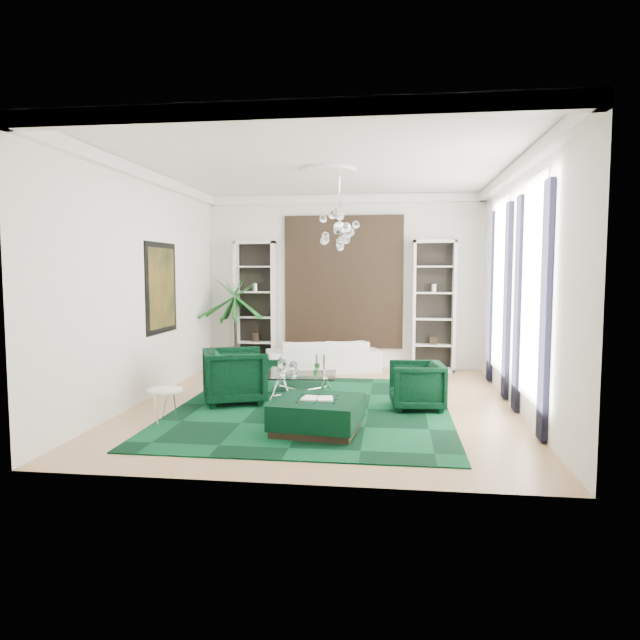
# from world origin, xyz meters

# --- Properties ---
(floor) EXTENTS (6.00, 7.00, 0.02)m
(floor) POSITION_xyz_m (0.00, 0.00, -0.01)
(floor) COLOR tan
(floor) RESTS_ON ground
(ceiling) EXTENTS (6.00, 7.00, 0.02)m
(ceiling) POSITION_xyz_m (0.00, 0.00, 3.81)
(ceiling) COLOR white
(ceiling) RESTS_ON ground
(wall_back) EXTENTS (6.00, 0.02, 3.80)m
(wall_back) POSITION_xyz_m (0.00, 3.51, 1.90)
(wall_back) COLOR silver
(wall_back) RESTS_ON ground
(wall_front) EXTENTS (6.00, 0.02, 3.80)m
(wall_front) POSITION_xyz_m (0.00, -3.51, 1.90)
(wall_front) COLOR silver
(wall_front) RESTS_ON ground
(wall_left) EXTENTS (0.02, 7.00, 3.80)m
(wall_left) POSITION_xyz_m (-3.01, 0.00, 1.90)
(wall_left) COLOR silver
(wall_left) RESTS_ON ground
(wall_right) EXTENTS (0.02, 7.00, 3.80)m
(wall_right) POSITION_xyz_m (3.01, 0.00, 1.90)
(wall_right) COLOR silver
(wall_right) RESTS_ON ground
(crown_molding) EXTENTS (6.00, 7.00, 0.18)m
(crown_molding) POSITION_xyz_m (0.00, 0.00, 3.70)
(crown_molding) COLOR white
(crown_molding) RESTS_ON ceiling
(ceiling_medallion) EXTENTS (0.90, 0.90, 0.05)m
(ceiling_medallion) POSITION_xyz_m (0.00, 0.30, 3.77)
(ceiling_medallion) COLOR white
(ceiling_medallion) RESTS_ON ceiling
(tapestry) EXTENTS (2.50, 0.06, 2.80)m
(tapestry) POSITION_xyz_m (0.00, 3.46, 1.90)
(tapestry) COLOR black
(tapestry) RESTS_ON wall_back
(shelving_left) EXTENTS (0.90, 0.38, 2.80)m
(shelving_left) POSITION_xyz_m (-1.95, 3.31, 1.40)
(shelving_left) COLOR white
(shelving_left) RESTS_ON floor
(shelving_right) EXTENTS (0.90, 0.38, 2.80)m
(shelving_right) POSITION_xyz_m (1.95, 3.31, 1.40)
(shelving_right) COLOR white
(shelving_right) RESTS_ON floor
(painting) EXTENTS (0.04, 1.30, 1.60)m
(painting) POSITION_xyz_m (-2.97, 0.60, 1.85)
(painting) COLOR black
(painting) RESTS_ON wall_left
(window_near) EXTENTS (0.03, 1.10, 2.90)m
(window_near) POSITION_xyz_m (2.99, -0.90, 1.90)
(window_near) COLOR white
(window_near) RESTS_ON wall_right
(curtain_near_a) EXTENTS (0.07, 0.30, 3.25)m
(curtain_near_a) POSITION_xyz_m (2.96, -1.68, 1.65)
(curtain_near_a) COLOR black
(curtain_near_a) RESTS_ON floor
(curtain_near_b) EXTENTS (0.07, 0.30, 3.25)m
(curtain_near_b) POSITION_xyz_m (2.96, -0.12, 1.65)
(curtain_near_b) COLOR black
(curtain_near_b) RESTS_ON floor
(window_far) EXTENTS (0.03, 1.10, 2.90)m
(window_far) POSITION_xyz_m (2.99, 1.50, 1.90)
(window_far) COLOR white
(window_far) RESTS_ON wall_right
(curtain_far_a) EXTENTS (0.07, 0.30, 3.25)m
(curtain_far_a) POSITION_xyz_m (2.96, 0.72, 1.65)
(curtain_far_a) COLOR black
(curtain_far_a) RESTS_ON floor
(curtain_far_b) EXTENTS (0.07, 0.30, 3.25)m
(curtain_far_b) POSITION_xyz_m (2.96, 2.28, 1.65)
(curtain_far_b) COLOR black
(curtain_far_b) RESTS_ON floor
(rug) EXTENTS (4.20, 5.00, 0.02)m
(rug) POSITION_xyz_m (-0.16, -0.34, 0.01)
(rug) COLOR black
(rug) RESTS_ON floor
(sofa) EXTENTS (2.53, 1.57, 0.69)m
(sofa) POSITION_xyz_m (-0.38, 2.85, 0.34)
(sofa) COLOR white
(sofa) RESTS_ON floor
(armchair_left) EXTENTS (1.27, 1.25, 0.90)m
(armchair_left) POSITION_xyz_m (-1.46, -0.13, 0.45)
(armchair_left) COLOR black
(armchair_left) RESTS_ON floor
(armchair_right) EXTENTS (0.89, 0.87, 0.74)m
(armchair_right) POSITION_xyz_m (1.46, -0.17, 0.37)
(armchair_right) COLOR black
(armchair_right) RESTS_ON floor
(coffee_table) EXTENTS (1.25, 1.25, 0.40)m
(coffee_table) POSITION_xyz_m (-0.47, 0.54, 0.20)
(coffee_table) COLOR white
(coffee_table) RESTS_ON floor
(ottoman_side) EXTENTS (0.94, 0.94, 0.37)m
(ottoman_side) POSITION_xyz_m (-1.62, 2.38, 0.19)
(ottoman_side) COLOR black
(ottoman_side) RESTS_ON floor
(ottoman_front) EXTENTS (1.24, 1.24, 0.44)m
(ottoman_front) POSITION_xyz_m (0.09, -1.60, 0.22)
(ottoman_front) COLOR black
(ottoman_front) RESTS_ON floor
(book) EXTENTS (0.42, 0.28, 0.03)m
(book) POSITION_xyz_m (0.09, -1.60, 0.46)
(book) COLOR white
(book) RESTS_ON ottoman_front
(side_table) EXTENTS (0.53, 0.53, 0.47)m
(side_table) POSITION_xyz_m (-2.11, -1.44, 0.24)
(side_table) COLOR white
(side_table) RESTS_ON floor
(palm) EXTENTS (1.65, 1.65, 2.60)m
(palm) POSITION_xyz_m (-2.32, 2.99, 1.30)
(palm) COLOR #19591E
(palm) RESTS_ON floor
(chandelier) EXTENTS (1.01, 1.01, 0.76)m
(chandelier) POSITION_xyz_m (0.19, 0.41, 2.85)
(chandelier) COLOR white
(chandelier) RESTS_ON ceiling
(table_plant) EXTENTS (0.15, 0.14, 0.22)m
(table_plant) POSITION_xyz_m (-0.18, 0.30, 0.52)
(table_plant) COLOR #19591E
(table_plant) RESTS_ON coffee_table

